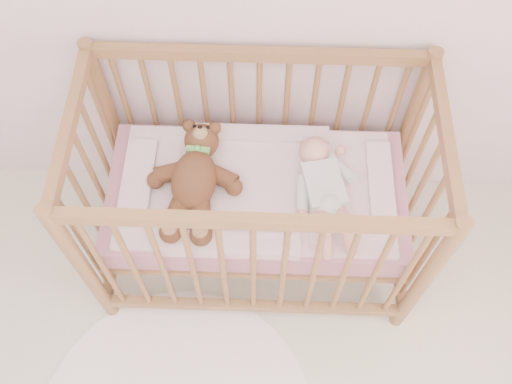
# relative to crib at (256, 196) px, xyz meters

# --- Properties ---
(crib) EXTENTS (1.36, 0.76, 1.00)m
(crib) POSITION_rel_crib_xyz_m (0.00, 0.00, 0.00)
(crib) COLOR #976240
(crib) RESTS_ON floor
(mattress) EXTENTS (1.22, 0.62, 0.13)m
(mattress) POSITION_rel_crib_xyz_m (0.00, 0.00, -0.01)
(mattress) COLOR #C37A97
(mattress) RESTS_ON crib
(blanket) EXTENTS (1.10, 0.58, 0.06)m
(blanket) POSITION_rel_crib_xyz_m (0.00, 0.00, 0.06)
(blanket) COLOR #F5A8B4
(blanket) RESTS_ON mattress
(baby) EXTENTS (0.37, 0.60, 0.13)m
(baby) POSITION_rel_crib_xyz_m (0.26, -0.02, 0.14)
(baby) COLOR silver
(baby) RESTS_ON blanket
(teddy_bear) EXTENTS (0.43, 0.59, 0.16)m
(teddy_bear) POSITION_rel_crib_xyz_m (-0.24, -0.02, 0.15)
(teddy_bear) COLOR brown
(teddy_bear) RESTS_ON blanket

